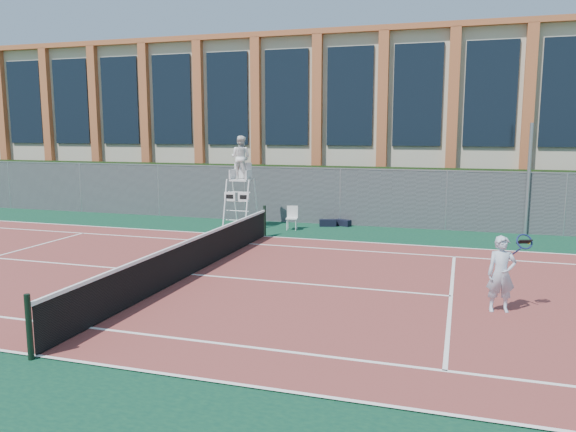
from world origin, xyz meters
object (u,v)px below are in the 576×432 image
(steel_pole, at_px, (528,180))
(plastic_chair, at_px, (292,216))
(umpire_chair, at_px, (241,160))
(tennis_player, at_px, (502,274))

(steel_pole, bearing_deg, plastic_chair, -169.85)
(umpire_chair, distance_m, plastic_chair, 2.85)
(umpire_chair, bearing_deg, plastic_chair, 5.18)
(umpire_chair, height_order, tennis_player, umpire_chair)
(tennis_player, bearing_deg, steel_pole, 81.73)
(tennis_player, bearing_deg, plastic_chair, 130.46)
(umpire_chair, relative_size, tennis_player, 2.23)
(plastic_chair, bearing_deg, umpire_chair, -174.82)
(umpire_chair, distance_m, tennis_player, 11.94)
(umpire_chair, relative_size, plastic_chair, 4.00)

